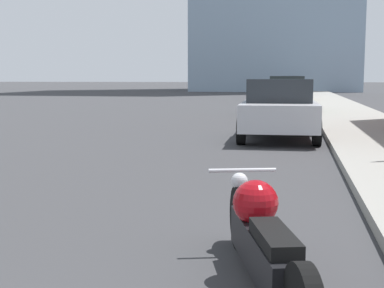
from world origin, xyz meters
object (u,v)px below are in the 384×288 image
Objects in this scene: motorcycle at (262,239)px; parked_car_black at (289,86)px; parked_car_silver at (279,109)px; parked_car_green at (287,95)px; parked_car_yellow at (287,90)px.

parked_car_black is at bearing 74.80° from motorcycle.
parked_car_silver is 10.28m from parked_car_green.
motorcycle is 0.66× the size of parked_car_silver.
parked_car_yellow is at bearing -90.86° from parked_car_black.
parked_car_silver is (-0.16, 10.11, 0.41)m from motorcycle.
parked_car_yellow is (-0.13, 12.48, -0.04)m from parked_car_green.
motorcycle is 0.56× the size of parked_car_yellow.
motorcycle is at bearing -85.04° from parked_car_yellow.
parked_car_yellow is (-0.23, 32.88, 0.40)m from motorcycle.
motorcycle is 0.61× the size of parked_car_black.
motorcycle is 10.12m from parked_car_silver.
parked_car_silver is 0.93× the size of parked_car_black.
parked_car_black reaches higher than parked_car_yellow.
parked_car_green is at bearing -90.40° from parked_car_black.
parked_car_green reaches higher than motorcycle.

